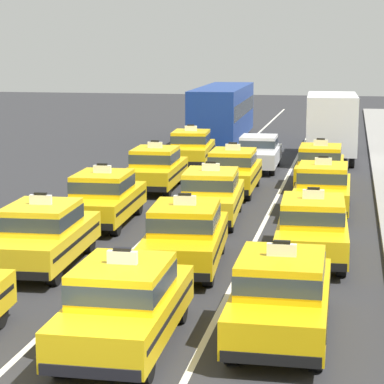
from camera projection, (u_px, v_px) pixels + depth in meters
lane_stripe_left_center at (202, 186)px, 32.65m from camera, size 0.14×80.00×0.01m
lane_stripe_center_right at (281, 188)px, 32.04m from camera, size 0.14×80.00×0.01m
taxi_left_second at (43, 234)px, 20.56m from camera, size 2.03×4.64×1.96m
taxi_left_third at (104, 197)px, 25.54m from camera, size 2.00×4.63×1.96m
taxi_left_fourth at (156, 168)px, 31.61m from camera, size 1.97×4.62×1.96m
taxi_left_fifth at (191, 147)px, 37.81m from camera, size 2.10×4.67×1.96m
bus_left_sixth at (223, 111)px, 47.01m from camera, size 2.83×11.27×3.22m
taxi_center_nearest at (124, 303)px, 15.06m from camera, size 1.89×4.59×1.96m
taxi_center_second at (185, 235)px, 20.48m from camera, size 2.12×4.67×1.96m
taxi_center_third at (211, 194)px, 25.97m from camera, size 2.06×4.65×1.96m
taxi_center_fourth at (233, 170)px, 30.97m from camera, size 1.89×4.59×1.96m
sedan_center_fifth at (259, 152)px, 36.54m from camera, size 1.82×4.32×1.58m
taxi_right_nearest at (281, 294)px, 15.60m from camera, size 1.86×4.58×1.96m
taxi_right_second at (313, 227)px, 21.30m from camera, size 1.96×4.61×1.96m
taxi_right_third at (323, 187)px, 27.23m from camera, size 1.82×4.56×1.96m
taxi_right_fourth at (320, 165)px, 32.30m from camera, size 1.82×4.56×1.96m
box_truck_right_fifth at (331, 124)px, 39.51m from camera, size 2.49×7.04×3.27m
sedan_right_sixth at (332, 128)px, 46.65m from camera, size 1.77×4.30×1.58m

